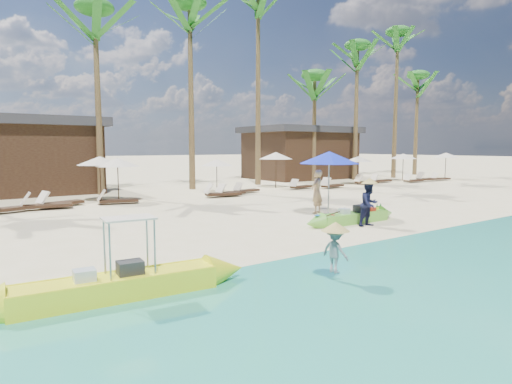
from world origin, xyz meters
TOP-DOWN VIEW (x-y plane):
  - ground at (0.00, 0.00)m, footprint 240.00×240.00m
  - wet_sand_strip at (0.00, -5.00)m, footprint 240.00×4.50m
  - green_canoe at (1.30, -0.05)m, footprint 4.74×0.65m
  - yellow_canoe at (-7.70, -2.88)m, footprint 5.46×1.00m
  - tourist at (1.77, 2.28)m, footprint 0.74×0.62m
  - vendor_green at (1.27, -0.79)m, footprint 0.73×0.57m
  - vendor_yellow at (-3.92, -4.36)m, footprint 0.40×0.61m
  - blue_umbrella at (1.75, 1.60)m, footprint 2.29×2.29m
  - resort_parasol_4 at (-4.22, 11.15)m, footprint 2.12×2.12m
  - lounger_4_left at (-6.98, 9.57)m, footprint 2.05×0.88m
  - lounger_4_right at (-6.33, 10.11)m, footprint 2.03×1.13m
  - resort_parasol_5 at (-3.59, 10.40)m, footprint 2.05×2.05m
  - lounger_5_left at (-3.96, 9.62)m, footprint 1.90×1.00m
  - resort_parasol_6 at (2.27, 11.14)m, footprint 1.88×1.88m
  - lounger_6_left at (2.17, 9.60)m, footprint 1.84×0.81m
  - lounger_6_right at (1.43, 9.26)m, footprint 2.04×0.94m
  - resort_parasol_7 at (6.95, 11.68)m, footprint 2.24×2.24m
  - lounger_7_left at (3.60, 10.17)m, footprint 1.73×0.79m
  - lounger_7_right at (7.76, 10.22)m, footprint 1.76×0.77m
  - resort_parasol_8 at (10.22, 10.21)m, footprint 2.22×2.22m
  - lounger_8_left at (9.74, 9.43)m, footprint 1.95×0.92m
  - resort_parasol_9 at (13.35, 10.46)m, footprint 1.93×1.93m
  - lounger_9_left at (13.79, 10.13)m, footprint 1.94×0.82m
  - lounger_9_right at (15.68, 10.40)m, footprint 1.82×0.66m
  - resort_parasol_10 at (19.03, 10.89)m, footprint 2.06×2.06m
  - lounger_10_left at (17.84, 9.16)m, footprint 1.78×0.56m
  - lounger_10_right at (19.95, 9.34)m, footprint 2.00×1.06m
  - resort_parasol_11 at (23.78, 10.16)m, footprint 2.11×2.11m
  - lounger_11_left at (21.29, 9.10)m, footprint 1.76×0.80m
  - palm_3 at (-3.36, 14.27)m, footprint 2.08×2.08m
  - palm_4 at (2.15, 14.01)m, footprint 2.08×2.08m
  - palm_5 at (7.45, 14.38)m, footprint 2.08×2.08m
  - palm_6 at (12.84, 14.52)m, footprint 2.08×2.08m
  - palm_7 at (16.57, 13.68)m, footprint 2.08×2.08m
  - palm_8 at (21.07, 13.33)m, footprint 2.08×2.08m
  - palm_9 at (26.21, 14.81)m, footprint 2.08×2.08m
  - pavilion_east at (14.00, 17.50)m, footprint 8.80×6.60m

SIDE VIEW (x-z plane):
  - ground at x=0.00m, z-range 0.00..0.00m
  - wet_sand_strip at x=0.00m, z-range 0.00..0.01m
  - lounger_7_left at x=3.60m, z-range -0.09..0.47m
  - lounger_11_left at x=21.29m, z-range -0.10..0.48m
  - lounger_7_right at x=7.76m, z-range -0.10..0.48m
  - lounger_10_left at x=17.84m, z-range -0.10..0.50m
  - lounger_6_left at x=2.17m, z-range -0.10..0.50m
  - lounger_9_right at x=15.68m, z-range -0.10..0.51m
  - green_canoe at x=1.30m, z-range -0.10..0.50m
  - lounger_5_left at x=-3.96m, z-range -0.10..0.51m
  - lounger_8_left at x=9.74m, z-range -0.11..0.53m
  - lounger_9_left at x=13.79m, z-range -0.11..0.53m
  - lounger_10_right at x=19.95m, z-range -0.11..0.54m
  - lounger_4_right at x=-6.33m, z-range -0.11..0.55m
  - lounger_6_right at x=1.43m, z-range -0.11..0.56m
  - lounger_4_left at x=-6.98m, z-range -0.11..0.56m
  - yellow_canoe at x=-7.70m, z-range -0.48..0.94m
  - vendor_yellow at x=-3.92m, z-range 0.18..1.07m
  - vendor_green at x=1.27m, z-range 0.00..1.50m
  - tourist at x=1.77m, z-range 0.00..1.74m
  - resort_parasol_6 at x=2.27m, z-range 0.78..2.72m
  - resort_parasol_9 at x=13.35m, z-range 0.80..2.79m
  - resort_parasol_5 at x=-3.59m, z-range 0.85..2.97m
  - resort_parasol_10 at x=19.03m, z-range 0.85..2.98m
  - resort_parasol_11 at x=23.78m, z-range 0.87..3.05m
  - resort_parasol_4 at x=-4.22m, z-range 0.88..3.06m
  - resort_parasol_8 at x=10.22m, z-range 0.92..3.20m
  - resort_parasol_7 at x=6.95m, z-range 0.93..3.24m
  - pavilion_east at x=14.00m, z-range 0.05..4.35m
  - blue_umbrella at x=1.75m, z-range 1.00..3.47m
  - palm_6 at x=12.84m, z-range 2.79..11.31m
  - palm_9 at x=26.21m, z-range 3.14..12.97m
  - palm_3 at x=-3.36m, z-range 3.32..13.83m
  - palm_7 at x=16.57m, z-range 3.46..14.53m
  - palm_4 at x=2.15m, z-range 3.60..15.30m
  - palm_8 at x=21.07m, z-range 3.83..16.53m
  - palm_5 at x=7.45m, z-range 4.02..17.62m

